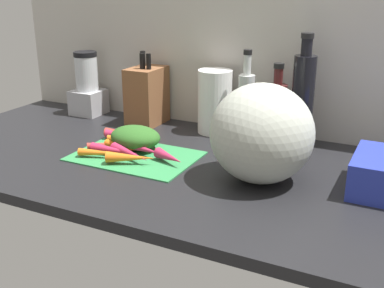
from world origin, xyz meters
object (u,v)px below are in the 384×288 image
(carrot_1, at_px, (130,158))
(carrot_6, at_px, (104,153))
(cutting_board, at_px, (135,156))
(carrot_10, at_px, (121,147))
(knife_block, at_px, (147,95))
(carrot_3, at_px, (169,157))
(bottle_2, at_px, (303,100))
(carrot_4, at_px, (139,138))
(bottle_0, at_px, (246,104))
(blender_appliance, at_px, (87,88))
(winter_squash, at_px, (261,134))
(paper_towel_roll, at_px, (215,102))
(carrot_12, at_px, (128,139))
(carrot_2, at_px, (115,150))
(carrot_8, at_px, (109,144))
(carrot_0, at_px, (140,148))
(bottle_1, at_px, (276,110))
(carrot_5, at_px, (128,134))
(carrot_9, at_px, (130,153))
(carrot_11, at_px, (151,143))
(carrot_7, at_px, (121,135))

(carrot_1, bearing_deg, carrot_6, 176.09)
(cutting_board, xyz_separation_m, carrot_10, (-0.06, 0.01, 0.02))
(knife_block, bearing_deg, carrot_3, -50.09)
(carrot_1, bearing_deg, carrot_10, 139.09)
(knife_block, relative_size, bottle_2, 0.73)
(carrot_4, relative_size, bottle_0, 0.35)
(carrot_1, bearing_deg, blender_appliance, 139.32)
(carrot_10, height_order, knife_block, knife_block)
(cutting_board, relative_size, carrot_4, 3.53)
(winter_squash, relative_size, bottle_0, 0.92)
(paper_towel_roll, bearing_deg, carrot_12, -128.59)
(carrot_4, relative_size, knife_block, 0.40)
(carrot_1, height_order, winter_squash, winter_squash)
(carrot_2, xyz_separation_m, winter_squash, (0.45, 0.03, 0.11))
(carrot_8, bearing_deg, carrot_2, -40.93)
(carrot_0, xyz_separation_m, bottle_0, (0.23, 0.30, 0.09))
(carrot_0, relative_size, carrot_10, 1.47)
(carrot_3, bearing_deg, bottle_1, 59.48)
(carrot_5, relative_size, carrot_10, 1.38)
(carrot_1, relative_size, paper_towel_roll, 0.64)
(carrot_10, distance_m, paper_towel_roll, 0.38)
(carrot_6, distance_m, bottle_2, 0.63)
(carrot_2, height_order, carrot_3, carrot_3)
(winter_squash, relative_size, bottle_2, 0.76)
(carrot_10, bearing_deg, carrot_2, -82.09)
(bottle_1, height_order, bottle_2, bottle_2)
(carrot_0, height_order, bottle_2, bottle_2)
(carrot_9, distance_m, paper_towel_roll, 0.39)
(carrot_6, bearing_deg, carrot_4, 82.73)
(carrot_4, bearing_deg, carrot_2, -89.89)
(carrot_0, relative_size, carrot_11, 1.21)
(carrot_0, height_order, carrot_1, carrot_0)
(carrot_12, xyz_separation_m, paper_towel_roll, (0.20, 0.25, 0.09))
(carrot_7, distance_m, carrot_11, 0.13)
(carrot_2, bearing_deg, carrot_0, 35.75)
(carrot_7, bearing_deg, carrot_12, -28.28)
(bottle_0, bearing_deg, carrot_9, -123.72)
(carrot_0, bearing_deg, carrot_12, 142.12)
(carrot_1, relative_size, bottle_2, 0.39)
(winter_squash, height_order, paper_towel_roll, winter_squash)
(carrot_0, distance_m, blender_appliance, 0.54)
(carrot_9, relative_size, winter_squash, 0.57)
(knife_block, bearing_deg, carrot_7, -82.53)
(cutting_board, height_order, carrot_12, carrot_12)
(carrot_1, xyz_separation_m, blender_appliance, (-0.45, 0.39, 0.08))
(carrot_8, bearing_deg, carrot_11, 31.28)
(cutting_board, bearing_deg, carrot_5, 131.70)
(cutting_board, relative_size, bottle_0, 1.24)
(blender_appliance, relative_size, bottle_2, 0.68)
(knife_block, bearing_deg, cutting_board, -64.84)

